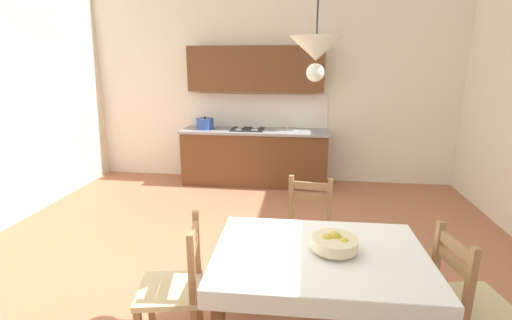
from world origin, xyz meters
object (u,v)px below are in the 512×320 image
(dining_table, at_px, (319,269))
(dining_chair_tv_side, at_px, (176,288))
(kitchen_cabinetry, at_px, (255,132))
(pendant_lamp, at_px, (316,50))
(dining_chair_window_side, at_px, (468,302))
(dining_chair_kitchen_side, at_px, (307,232))
(fruit_bowl, at_px, (334,243))

(dining_table, xyz_separation_m, dining_chair_tv_side, (-0.97, -0.06, -0.19))
(kitchen_cabinetry, distance_m, pendant_lamp, 3.80)
(kitchen_cabinetry, xyz_separation_m, dining_table, (0.93, -3.63, -0.23))
(kitchen_cabinetry, height_order, pendant_lamp, pendant_lamp)
(dining_chair_tv_side, height_order, pendant_lamp, pendant_lamp)
(dining_table, relative_size, dining_chair_window_side, 1.51)
(kitchen_cabinetry, relative_size, dining_chair_window_side, 2.53)
(dining_chair_kitchen_side, relative_size, fruit_bowl, 3.10)
(dining_chair_window_side, height_order, dining_chair_tv_side, same)
(dining_chair_window_side, relative_size, pendant_lamp, 1.16)
(dining_table, relative_size, fruit_bowl, 4.68)
(kitchen_cabinetry, bearing_deg, dining_chair_window_side, -62.29)
(dining_table, bearing_deg, kitchen_cabinetry, 104.33)
(kitchen_cabinetry, height_order, dining_table, kitchen_cabinetry)
(dining_table, height_order, dining_chair_window_side, dining_chair_window_side)
(kitchen_cabinetry, distance_m, dining_chair_window_side, 4.08)
(pendant_lamp, bearing_deg, dining_table, -56.47)
(dining_chair_window_side, bearing_deg, pendant_lamp, 175.86)
(dining_table, bearing_deg, fruit_bowl, 13.03)
(dining_chair_window_side, bearing_deg, fruit_bowl, -178.83)
(kitchen_cabinetry, xyz_separation_m, fruit_bowl, (1.02, -3.61, -0.04))
(dining_chair_window_side, bearing_deg, kitchen_cabinetry, 117.71)
(kitchen_cabinetry, relative_size, pendant_lamp, 2.92)
(kitchen_cabinetry, relative_size, fruit_bowl, 7.85)
(fruit_bowl, bearing_deg, dining_chair_window_side, 1.17)
(dining_table, xyz_separation_m, pendant_lamp, (-0.08, 0.11, 1.38))
(kitchen_cabinetry, relative_size, dining_chair_tv_side, 2.53)
(kitchen_cabinetry, xyz_separation_m, dining_chair_kitchen_side, (0.85, -2.71, -0.41))
(dining_chair_window_side, distance_m, fruit_bowl, 0.95)
(kitchen_cabinetry, distance_m, dining_chair_kitchen_side, 2.87)
(dining_chair_kitchen_side, height_order, dining_chair_window_side, same)
(kitchen_cabinetry, bearing_deg, dining_chair_tv_side, -90.67)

